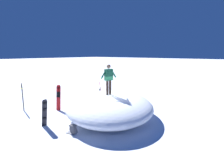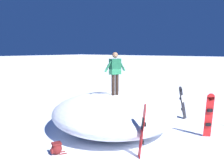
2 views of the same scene
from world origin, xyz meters
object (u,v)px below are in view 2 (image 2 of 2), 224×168
object	(u,v)px
snowboard_secondary_upright	(182,102)
backpack_near	(56,148)
snowboarder_standing	(115,70)
backpack_far	(145,109)
snowboard_primary_upright	(209,115)
snowboard_tertiary_upright	(143,130)

from	to	relation	value
snowboard_secondary_upright	backpack_near	xyz separation A→B (m)	(-6.57, 1.45, -0.59)
snowboarder_standing	backpack_far	bearing A→B (deg)	2.86
snowboard_primary_upright	snowboard_tertiary_upright	size ratio (longest dim) A/B	1.02
snowboard_secondary_upright	snowboard_tertiary_upright	distance (m)	5.15
snowboard_secondary_upright	backpack_near	distance (m)	6.75
snowboard_primary_upright	backpack_far	world-z (taller)	snowboard_primary_upright
backpack_near	backpack_far	distance (m)	6.17
snowboard_secondary_upright	backpack_far	xyz separation A→B (m)	(-0.41, 1.80, -0.55)
snowboard_primary_upright	backpack_near	world-z (taller)	snowboard_primary_upright
snowboard_tertiary_upright	backpack_far	size ratio (longest dim) A/B	2.62
snowboarder_standing	snowboard_tertiary_upright	bearing A→B (deg)	-127.43
snowboarder_standing	backpack_near	size ratio (longest dim) A/B	3.29
snowboard_primary_upright	snowboard_secondary_upright	world-z (taller)	snowboard_primary_upright
snowboarder_standing	backpack_far	distance (m)	3.55
snowboard_primary_upright	snowboard_tertiary_upright	distance (m)	3.19
backpack_near	snowboarder_standing	bearing A→B (deg)	3.67
snowboarder_standing	snowboard_primary_upright	xyz separation A→B (m)	(1.12, -3.54, -1.56)
snowboard_secondary_upright	backpack_far	size ratio (longest dim) A/B	2.39
snowboard_primary_upright	snowboard_tertiary_upright	bearing A→B (deg)	160.38
snowboarder_standing	backpack_near	distance (m)	4.06
snowboarder_standing	backpack_far	world-z (taller)	snowboarder_standing
snowboarder_standing	backpack_far	size ratio (longest dim) A/B	2.79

